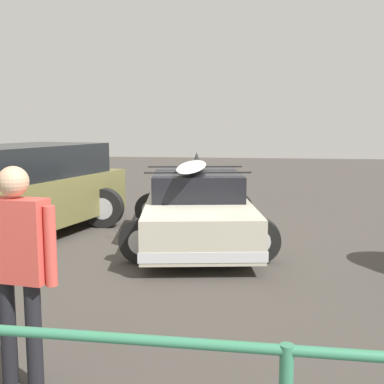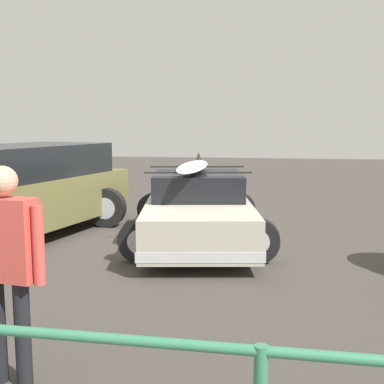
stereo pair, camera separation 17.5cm
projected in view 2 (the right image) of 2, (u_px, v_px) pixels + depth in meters
name	position (u px, v px, depth m)	size (l,w,h in m)	color
ground_plane	(162.00, 244.00, 8.20)	(44.00, 44.00, 0.02)	#423D38
sedan_car	(197.00, 207.00, 8.35)	(2.79, 4.53, 1.49)	#B7B29E
suv_car	(18.00, 190.00, 8.55)	(3.23, 5.02, 1.66)	brown
person_bystander	(6.00, 256.00, 3.63)	(0.66, 0.26, 1.71)	black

